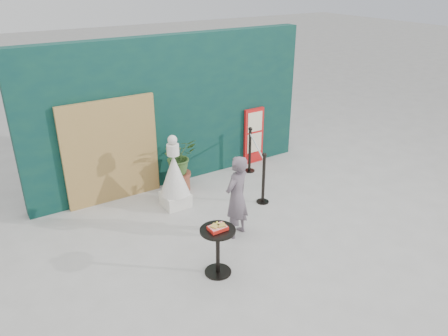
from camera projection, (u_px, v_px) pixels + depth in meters
ground at (264, 251)px, 6.99m from camera, size 60.00×60.00×0.00m
back_wall at (173, 111)px, 8.79m from camera, size 6.00×0.30×3.00m
bamboo_fence at (111, 152)px, 8.16m from camera, size 1.80×0.08×2.00m
woman at (237, 197)px, 7.13m from camera, size 0.62×0.52×1.44m
menu_board at (254, 136)px, 9.91m from camera, size 0.50×0.07×1.30m
statue at (174, 178)px, 8.10m from camera, size 0.56×0.56×1.42m
cafe_table at (218, 244)px, 6.30m from camera, size 0.52×0.52×0.75m
food_basket at (218, 227)px, 6.18m from camera, size 0.26×0.19×0.11m
planter at (179, 161)px, 8.65m from camera, size 0.66×0.57×1.12m
stanchion_barrier at (256, 164)px, 8.89m from camera, size 0.84×1.54×1.03m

